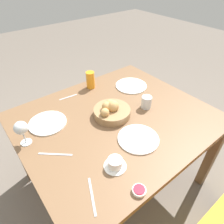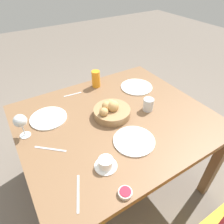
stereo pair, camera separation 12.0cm
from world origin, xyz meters
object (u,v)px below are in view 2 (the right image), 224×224
object	(u,v)px
juice_glass	(96,79)
coffee_cup	(106,163)
plate_near_right	(49,118)
spoon_coffee	(73,94)
wine_glass	(20,122)
fork_silver	(50,149)
jam_bowl_berry	(125,193)
plate_near_left	(137,87)
knife_silver	(78,193)
bread_basket	(111,111)
water_tumbler	(148,105)
plate_far_center	(134,141)

from	to	relation	value
juice_glass	coffee_cup	bearing A→B (deg)	65.34
plate_near_right	spoon_coffee	distance (m)	0.31
wine_glass	fork_silver	distance (m)	0.23
jam_bowl_berry	fork_silver	size ratio (longest dim) A/B	0.45
plate_near_left	coffee_cup	bearing A→B (deg)	41.60
coffee_cup	plate_near_left	bearing A→B (deg)	-138.40
knife_silver	coffee_cup	bearing A→B (deg)	-161.76
plate_near_left	wine_glass	bearing A→B (deg)	5.69
bread_basket	coffee_cup	bearing A→B (deg)	54.53
fork_silver	knife_silver	size ratio (longest dim) A/B	0.84
plate_near_right	spoon_coffee	world-z (taller)	plate_near_right
jam_bowl_berry	knife_silver	xyz separation A→B (m)	(0.18, -0.12, -0.01)
spoon_coffee	plate_near_left	bearing A→B (deg)	160.10
plate_near_left	knife_silver	distance (m)	0.99
water_tumbler	spoon_coffee	bearing A→B (deg)	-50.59
spoon_coffee	wine_glass	bearing A→B (deg)	32.57
plate_near_left	plate_near_right	size ratio (longest dim) A/B	1.06
coffee_cup	knife_silver	size ratio (longest dim) A/B	0.68
plate_near_left	juice_glass	bearing A→B (deg)	-35.04
juice_glass	knife_silver	size ratio (longest dim) A/B	0.78
plate_near_right	coffee_cup	xyz separation A→B (m)	(-0.13, 0.53, 0.02)
water_tumbler	knife_silver	world-z (taller)	water_tumbler
water_tumbler	fork_silver	size ratio (longest dim) A/B	0.60
plate_far_center	wine_glass	distance (m)	0.66
plate_near_left	knife_silver	size ratio (longest dim) A/B	1.46
plate_near_right	fork_silver	xyz separation A→B (m)	(0.07, 0.27, -0.00)
jam_bowl_berry	knife_silver	size ratio (longest dim) A/B	0.38
spoon_coffee	plate_far_center	bearing A→B (deg)	99.69
plate_near_right	knife_silver	distance (m)	0.59
bread_basket	juice_glass	size ratio (longest dim) A/B	1.80
juice_glass	jam_bowl_berry	world-z (taller)	juice_glass
juice_glass	wine_glass	distance (m)	0.70
plate_near_right	plate_far_center	world-z (taller)	same
bread_basket	fork_silver	size ratio (longest dim) A/B	1.67
knife_silver	spoon_coffee	size ratio (longest dim) A/B	1.24
water_tumbler	wine_glass	bearing A→B (deg)	-13.38
coffee_cup	fork_silver	world-z (taller)	coffee_cup
plate_far_center	juice_glass	size ratio (longest dim) A/B	1.79
juice_glass	fork_silver	xyz separation A→B (m)	(0.54, 0.47, -0.07)
wine_glass	plate_far_center	bearing A→B (deg)	144.11
jam_bowl_berry	plate_far_center	bearing A→B (deg)	-133.56
bread_basket	water_tumbler	xyz separation A→B (m)	(-0.25, 0.08, 0.00)
plate_near_right	knife_silver	size ratio (longest dim) A/B	1.37
bread_basket	plate_near_left	size ratio (longest dim) A/B	0.96
wine_glass	coffee_cup	world-z (taller)	wine_glass
knife_silver	spoon_coffee	xyz separation A→B (m)	(-0.30, -0.78, 0.00)
plate_near_left	plate_far_center	bearing A→B (deg)	51.42
plate_near_right	knife_silver	world-z (taller)	plate_near_right
plate_far_center	fork_silver	distance (m)	0.48
plate_near_right	wine_glass	distance (m)	0.22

